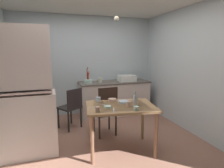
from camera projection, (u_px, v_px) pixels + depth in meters
ground_plane at (104, 142)px, 3.43m from camera, size 4.57×4.57×0.00m
wall_back at (85, 66)px, 4.92m from camera, size 3.67×0.10×2.52m
wall_right at (192, 70)px, 3.76m from camera, size 0.10×3.65×2.52m
hutch_cabinet at (23, 98)px, 2.87m from camera, size 0.96×0.47×2.01m
counter_cabinet at (114, 98)px, 4.92m from camera, size 1.80×0.64×0.86m
sink_basin at (127, 78)px, 4.93m from camera, size 0.44×0.34×0.15m
hand_pump at (88, 76)px, 4.65m from camera, size 0.05×0.27×0.39m
mixing_bowl_counter at (88, 82)px, 4.58m from camera, size 0.21×0.21×0.08m
stoneware_crock at (100, 80)px, 4.70m from camera, size 0.11×0.11×0.12m
dining_table at (121, 112)px, 3.06m from camera, size 1.20×0.92×0.77m
chair_far_side at (106, 110)px, 3.64m from camera, size 0.44×0.44×0.98m
chair_by_counter at (71, 107)px, 3.97m from camera, size 0.55×0.55×0.87m
serving_bowl_wide at (108, 107)px, 2.91m from camera, size 0.11×0.11×0.03m
soup_bowl_small at (112, 100)px, 3.28m from camera, size 0.14×0.14×0.05m
sauce_dish at (124, 102)px, 3.20m from camera, size 0.18×0.18×0.03m
teacup_mint at (98, 109)px, 2.71m from camera, size 0.06×0.06×0.08m
mug_tall at (129, 104)px, 2.98m from camera, size 0.06×0.06×0.08m
mug_dark at (136, 108)px, 2.79m from camera, size 0.08×0.08×0.06m
teacup_cream at (98, 100)px, 3.25m from camera, size 0.08×0.08×0.08m
glass_bottle at (135, 100)px, 3.03m from camera, size 0.07×0.07×0.23m
table_knife at (114, 110)px, 2.78m from camera, size 0.08×0.20×0.00m
teaspoon_near_bowl at (93, 108)px, 2.91m from camera, size 0.14×0.04×0.00m
teaspoon_by_cup at (105, 105)px, 3.05m from camera, size 0.10×0.13×0.00m
pendant_bulb at (117, 19)px, 3.03m from camera, size 0.08×0.08×0.08m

